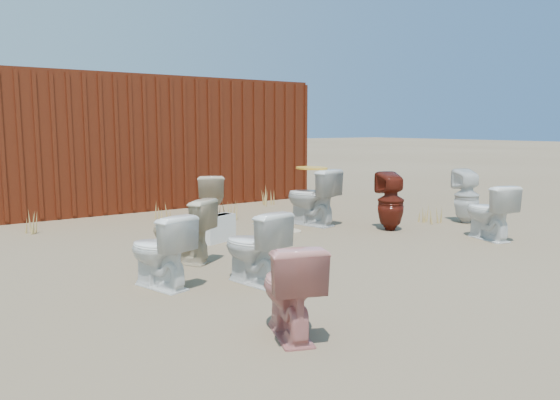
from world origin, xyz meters
TOP-DOWN VIEW (x-y plane):
  - ground at (0.00, 0.00)m, footprint 100.00×100.00m
  - shipping_container at (0.00, 5.20)m, footprint 6.00×2.40m
  - toilet_front_a at (-2.09, -0.45)m, footprint 0.57×0.77m
  - toilet_front_pink at (-1.79, -2.11)m, footprint 0.61×0.78m
  - toilet_front_c at (-1.30, -0.84)m, footprint 0.52×0.76m
  - toilet_front_maroon at (1.77, 0.34)m, footprint 0.49×0.50m
  - toilet_front_e at (2.37, -0.86)m, footprint 0.58×0.80m
  - toilet_back_beige_left at (-1.53, 0.29)m, footprint 0.72×0.81m
  - toilet_back_beige_right at (0.01, 2.53)m, footprint 0.71×0.84m
  - toilet_back_yellowlid at (1.09, 1.33)m, footprint 0.67×0.94m
  - toilet_back_e at (3.20, 0.11)m, footprint 0.50×0.51m
  - yellow_lid at (1.09, 1.33)m, footprint 0.44×0.55m
  - loose_tank at (-0.67, 1.06)m, footprint 0.54×0.36m
  - loose_lid_near at (0.44, 1.11)m, footprint 0.55×0.61m
  - loose_lid_far at (-0.88, 1.28)m, footprint 0.59×0.58m
  - weed_clump_a at (-2.60, 3.10)m, footprint 0.36×0.36m
  - weed_clump_b at (0.35, 2.52)m, footprint 0.32×0.32m
  - weed_clump_c at (2.27, 2.99)m, footprint 0.36×0.36m
  - weed_clump_d at (-0.60, 3.10)m, footprint 0.30×0.30m
  - weed_clump_e at (1.70, 3.50)m, footprint 0.34×0.34m
  - weed_clump_f at (2.77, 0.42)m, footprint 0.28×0.28m

SIDE VIEW (x-z plane):
  - ground at x=0.00m, z-range 0.00..0.00m
  - loose_lid_near at x=0.44m, z-range 0.00..0.02m
  - loose_lid_far at x=-0.88m, z-range 0.00..0.02m
  - weed_clump_f at x=2.77m, z-range 0.00..0.25m
  - weed_clump_d at x=-0.60m, z-range 0.00..0.25m
  - weed_clump_c at x=2.27m, z-range 0.00..0.28m
  - weed_clump_b at x=0.35m, z-range 0.00..0.31m
  - weed_clump_a at x=-2.60m, z-range 0.00..0.33m
  - weed_clump_e at x=1.70m, z-range 0.00..0.34m
  - loose_tank at x=-0.67m, z-range 0.00..0.35m
  - toilet_front_pink at x=-1.79m, z-range 0.00..0.70m
  - toilet_front_a at x=-2.09m, z-range 0.00..0.70m
  - toilet_front_c at x=-1.30m, z-range 0.00..0.71m
  - toilet_back_beige_left at x=-1.53m, z-range 0.00..0.72m
  - toilet_front_e at x=2.37m, z-range 0.00..0.74m
  - toilet_back_beige_right at x=0.01m, z-range 0.00..0.74m
  - toilet_back_e at x=3.20m, z-range 0.00..0.84m
  - toilet_front_maroon at x=1.77m, z-range 0.00..0.85m
  - toilet_back_yellowlid at x=1.09m, z-range 0.00..0.86m
  - yellow_lid at x=1.09m, z-range 0.86..0.89m
  - shipping_container at x=0.00m, z-range 0.00..2.40m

